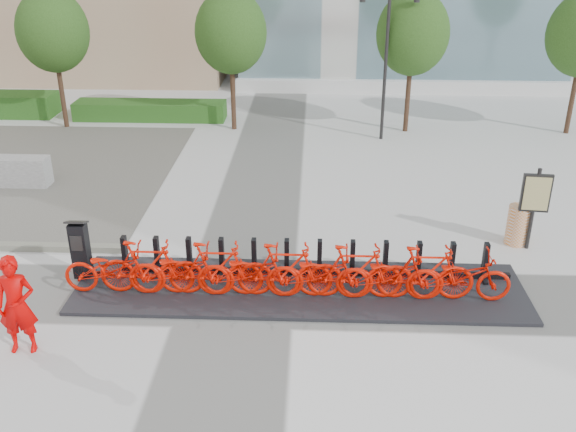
{
  "coord_description": "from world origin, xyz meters",
  "views": [
    {
      "loc": [
        1.55,
        -11.56,
        7.22
      ],
      "look_at": [
        1.0,
        1.5,
        1.2
      ],
      "focal_mm": 40.0,
      "sensor_mm": 36.0,
      "label": 1
    }
  ],
  "objects_px": {
    "worker_red": "(17,305)",
    "jersey_barrier": "(11,171)",
    "construction_barrel": "(518,225)",
    "map_sign": "(535,197)",
    "bike_0": "(113,269)",
    "kiosk": "(80,249)"
  },
  "relations": [
    {
      "from": "jersey_barrier",
      "to": "construction_barrel",
      "type": "bearing_deg",
      "value": -12.98
    },
    {
      "from": "kiosk",
      "to": "construction_barrel",
      "type": "xyz_separation_m",
      "value": [
        10.02,
        2.14,
        -0.25
      ]
    },
    {
      "from": "bike_0",
      "to": "jersey_barrier",
      "type": "distance_m",
      "value": 7.77
    },
    {
      "from": "bike_0",
      "to": "map_sign",
      "type": "height_order",
      "value": "map_sign"
    },
    {
      "from": "worker_red",
      "to": "jersey_barrier",
      "type": "distance_m",
      "value": 8.86
    },
    {
      "from": "worker_red",
      "to": "jersey_barrier",
      "type": "relative_size",
      "value": 0.85
    },
    {
      "from": "jersey_barrier",
      "to": "map_sign",
      "type": "relative_size",
      "value": 1.1
    },
    {
      "from": "kiosk",
      "to": "jersey_barrier",
      "type": "height_order",
      "value": "kiosk"
    },
    {
      "from": "bike_0",
      "to": "worker_red",
      "type": "bearing_deg",
      "value": 150.11
    },
    {
      "from": "bike_0",
      "to": "construction_barrel",
      "type": "distance_m",
      "value": 9.56
    },
    {
      "from": "worker_red",
      "to": "jersey_barrier",
      "type": "bearing_deg",
      "value": 108.26
    },
    {
      "from": "worker_red",
      "to": "construction_barrel",
      "type": "relative_size",
      "value": 1.92
    },
    {
      "from": "bike_0",
      "to": "worker_red",
      "type": "xyz_separation_m",
      "value": [
        -1.13,
        -1.96,
        0.34
      ]
    },
    {
      "from": "map_sign",
      "to": "construction_barrel",
      "type": "bearing_deg",
      "value": 137.51
    },
    {
      "from": "kiosk",
      "to": "jersey_barrier",
      "type": "distance_m",
      "value": 6.73
    },
    {
      "from": "map_sign",
      "to": "jersey_barrier",
      "type": "bearing_deg",
      "value": 171.54
    },
    {
      "from": "jersey_barrier",
      "to": "map_sign",
      "type": "height_order",
      "value": "map_sign"
    },
    {
      "from": "bike_0",
      "to": "kiosk",
      "type": "relative_size",
      "value": 1.48
    },
    {
      "from": "bike_0",
      "to": "jersey_barrier",
      "type": "xyz_separation_m",
      "value": [
        -4.86,
        6.05,
        -0.18
      ]
    },
    {
      "from": "bike_0",
      "to": "construction_barrel",
      "type": "xyz_separation_m",
      "value": [
        9.14,
        2.78,
        -0.12
      ]
    },
    {
      "from": "bike_0",
      "to": "kiosk",
      "type": "distance_m",
      "value": 1.09
    },
    {
      "from": "worker_red",
      "to": "jersey_barrier",
      "type": "height_order",
      "value": "worker_red"
    }
  ]
}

